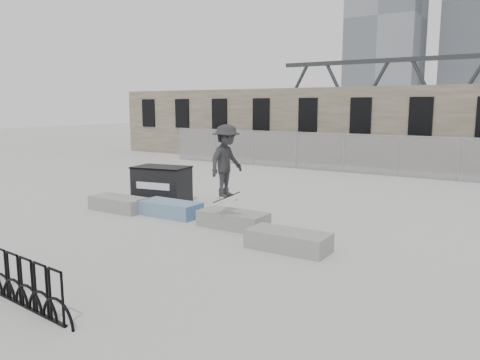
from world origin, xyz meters
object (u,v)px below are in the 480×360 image
at_px(planter_center_left, 170,208).
at_px(planter_center_right, 233,219).
at_px(planter_offset, 288,240).
at_px(planter_far_left, 119,203).
at_px(dumpster, 162,184).
at_px(bike_rack, 1,273).
at_px(skateboarder, 226,161).

distance_m(planter_center_left, planter_center_right, 2.46).
distance_m(planter_center_left, planter_offset, 4.89).
xyz_separation_m(planter_far_left, dumpster, (0.24, 1.85, 0.40)).
xyz_separation_m(dumpster, bike_rack, (3.30, -8.00, -0.21)).
relative_size(planter_center_left, planter_center_right, 1.00).
distance_m(planter_offset, bike_rack, 6.18).
distance_m(dumpster, bike_rack, 8.65).
xyz_separation_m(planter_center_left, skateboarder, (2.57, -0.61, 1.73)).
height_order(planter_center_left, bike_rack, bike_rack).
height_order(planter_center_left, dumpster, dumpster).
relative_size(planter_far_left, planter_center_left, 1.00).
distance_m(planter_far_left, dumpster, 1.91).
bearing_deg(bike_rack, planter_offset, 59.36).
height_order(planter_center_right, skateboarder, skateboarder).
bearing_deg(planter_center_right, bike_rack, -97.72).
bearing_deg(planter_center_left, planter_center_right, -2.58).
xyz_separation_m(planter_center_left, dumpster, (-1.70, 1.52, 0.40)).
bearing_deg(planter_offset, planter_center_left, 166.22).
bearing_deg(planter_offset, dumpster, 157.42).
bearing_deg(planter_offset, skateboarder, 165.63).
distance_m(planter_center_left, bike_rack, 6.68).
height_order(dumpster, skateboarder, skateboarder).
relative_size(planter_center_right, skateboarder, 0.92).
distance_m(planter_far_left, planter_offset, 6.74).
relative_size(planter_center_right, dumpster, 0.93).
relative_size(planter_center_left, planter_offset, 1.00).
height_order(planter_far_left, dumpster, dumpster).
bearing_deg(planter_far_left, dumpster, 82.54).
distance_m(bike_rack, skateboarder, 6.15).
xyz_separation_m(planter_far_left, skateboarder, (4.51, -0.27, 1.73)).
bearing_deg(bike_rack, planter_center_right, 82.28).
xyz_separation_m(planter_offset, dumpster, (-6.45, 2.68, 0.40)).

